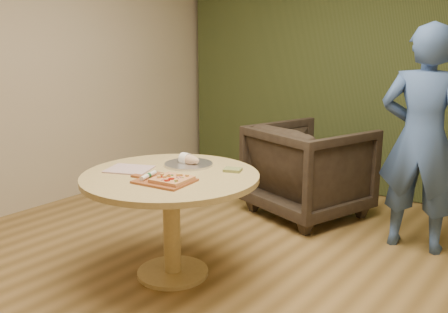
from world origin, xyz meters
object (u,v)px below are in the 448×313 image
at_px(cutlery_roll, 148,175).
at_px(armchair, 309,165).
at_px(pizza_paddle, 163,181).
at_px(serving_tray, 189,164).
at_px(person_standing, 422,140).
at_px(pedestal_table, 171,194).
at_px(bread_roll, 188,159).
at_px(flatbread_pizza, 172,179).

height_order(cutlery_roll, armchair, armchair).
distance_m(pizza_paddle, serving_tray, 0.46).
xyz_separation_m(cutlery_roll, person_standing, (1.24, 1.74, 0.11)).
xyz_separation_m(pedestal_table, bread_roll, (-0.07, 0.26, 0.18)).
height_order(pedestal_table, serving_tray, serving_tray).
xyz_separation_m(pedestal_table, pizza_paddle, (0.10, -0.17, 0.15)).
relative_size(bread_roll, armchair, 0.20).
distance_m(armchair, person_standing, 1.14).
relative_size(flatbread_pizza, cutlery_roll, 1.24).
distance_m(pedestal_table, cutlery_roll, 0.26).
bearing_deg(flatbread_pizza, pedestal_table, 136.00).
xyz_separation_m(pizza_paddle, serving_tray, (-0.16, 0.43, -0.00)).
xyz_separation_m(pizza_paddle, armchair, (0.08, 1.89, -0.27)).
xyz_separation_m(serving_tray, armchair, (0.23, 1.46, -0.27)).
bearing_deg(serving_tray, person_standing, 45.17).
bearing_deg(armchair, cutlery_roll, 102.02).
height_order(pedestal_table, pizza_paddle, pizza_paddle).
xyz_separation_m(pedestal_table, person_standing, (1.22, 1.55, 0.28)).
bearing_deg(bread_roll, pedestal_table, -74.73).
height_order(pizza_paddle, bread_roll, bread_roll).
distance_m(bread_roll, person_standing, 1.83).
distance_m(bread_roll, armchair, 1.51).
xyz_separation_m(pedestal_table, flatbread_pizza, (0.16, -0.15, 0.17)).
relative_size(serving_tray, bread_roll, 1.84).
bearing_deg(serving_tray, pedestal_table, -76.56).
relative_size(cutlery_roll, serving_tray, 0.55).
bearing_deg(pedestal_table, flatbread_pizza, -44.00).
relative_size(pizza_paddle, person_standing, 0.26).
relative_size(serving_tray, armchair, 0.37).
bearing_deg(person_standing, cutlery_roll, 47.58).
distance_m(pedestal_table, armchair, 1.73).
height_order(serving_tray, bread_roll, bread_roll).
height_order(armchair, person_standing, person_standing).
distance_m(cutlery_roll, armchair, 1.94).
relative_size(pedestal_table, pizza_paddle, 2.66).
relative_size(pedestal_table, armchair, 1.27).
height_order(bread_roll, armchair, armchair).
height_order(pedestal_table, flatbread_pizza, flatbread_pizza).
bearing_deg(person_standing, pedestal_table, 44.75).
bearing_deg(pizza_paddle, armchair, 81.14).
distance_m(flatbread_pizza, cutlery_roll, 0.18).
height_order(pizza_paddle, armchair, armchair).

